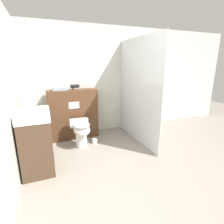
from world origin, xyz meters
name	(u,v)px	position (x,y,z in m)	size (l,w,h in m)	color
ground_plane	(141,189)	(0.00, 0.00, 0.00)	(12.00, 12.00, 0.00)	gray
wall_back	(92,81)	(0.00, 2.35, 1.25)	(8.00, 0.06, 2.50)	silver
partition_panel	(73,114)	(-0.53, 2.08, 0.55)	(1.07, 0.31, 1.10)	#51331E
shower_glass	(138,92)	(0.73, 1.47, 1.08)	(0.04, 1.70, 2.16)	silver
toilet	(81,131)	(-0.48, 1.53, 0.35)	(0.38, 0.55, 0.54)	white
sink_vanity	(36,142)	(-1.29, 0.97, 0.50)	(0.46, 0.57, 1.13)	#473323
hair_drier	(75,86)	(-0.47, 2.04, 1.18)	(0.21, 0.08, 0.12)	black
folded_towel	(60,89)	(-0.78, 2.09, 1.13)	(0.30, 0.15, 0.06)	#8C9EAD
spare_toilet_roll	(95,141)	(-0.19, 1.60, 0.05)	(0.10, 0.10, 0.10)	white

